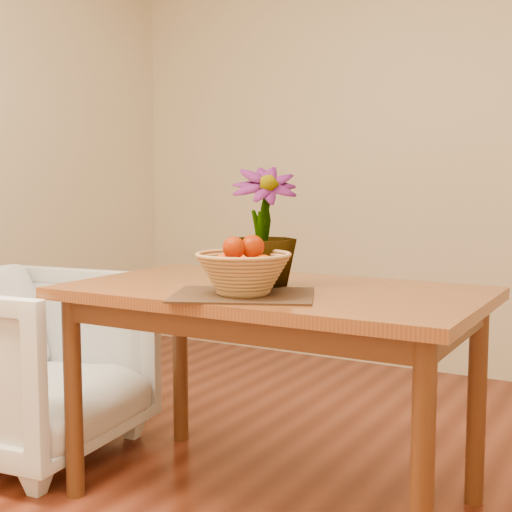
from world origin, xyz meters
The scene contains 7 objects.
wall_back centered at (0.00, 2.25, 1.35)m, with size 4.00×0.02×2.70m, color beige.
table centered at (0.00, 0.30, 0.66)m, with size 1.40×0.80×0.75m.
placemat centered at (0.01, 0.09, 0.75)m, with size 0.44×0.33×0.01m, color #3A2315.
wicker_basket centered at (0.01, 0.09, 0.82)m, with size 0.30×0.30×0.12m.
orange_pile centered at (0.01, 0.09, 0.87)m, with size 0.19×0.18×0.13m.
potted_plant centered at (-0.03, 0.29, 0.95)m, with size 0.23×0.23×0.41m, color #1A4313.
armchair centered at (-1.07, 0.19, 0.41)m, with size 0.79×0.74×0.82m, color #8A6D5F.
Camera 1 is at (1.13, -1.81, 1.11)m, focal length 50.00 mm.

